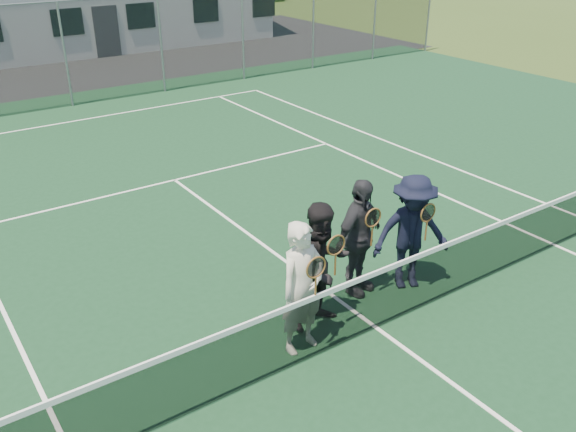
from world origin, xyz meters
name	(u,v)px	position (x,y,z in m)	size (l,w,h in m)	color
ground	(20,67)	(0.00, 20.00, 0.00)	(220.00, 220.00, 0.00)	#314719
court_surface	(376,329)	(0.00, 0.00, 0.01)	(30.00, 30.00, 0.02)	#14381E
court_markings	(377,328)	(0.00, 0.00, 0.02)	(11.03, 23.83, 0.01)	white
tennis_net	(379,296)	(0.00, 0.00, 0.54)	(11.68, 0.08, 1.10)	slate
perimeter_fence	(65,55)	(0.00, 13.50, 1.52)	(30.07, 0.07, 3.02)	slate
player_a	(302,288)	(-1.07, 0.27, 0.92)	(0.70, 0.53, 1.80)	beige
player_b	(322,266)	(-0.53, 0.56, 0.92)	(0.90, 0.72, 1.80)	black
player_c	(359,238)	(0.38, 0.89, 0.92)	(1.14, 0.72, 1.80)	#27282D
player_d	(411,233)	(1.12, 0.57, 0.92)	(1.33, 1.09, 1.80)	black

